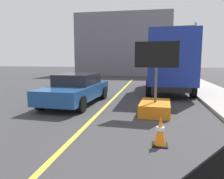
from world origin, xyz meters
name	(u,v)px	position (x,y,z in m)	size (l,w,h in m)	color
lane_center_stripe	(58,153)	(0.00, 6.00, 0.00)	(0.14, 36.00, 0.01)	yellow
arrow_board_trailer	(155,101)	(2.13, 10.01, 0.48)	(1.60, 1.86, 2.70)	orange
box_truck	(169,62)	(3.00, 15.85, 1.91)	(2.66, 7.23, 3.58)	black
pickup_car	(76,89)	(-1.47, 11.30, 0.70)	(2.23, 4.72, 1.38)	navy
highway_guide_sign	(185,43)	(4.57, 20.97, 3.42)	(2.78, 0.35, 5.00)	gray
far_building_block	(125,46)	(-1.80, 31.66, 3.89)	(12.06, 6.31, 7.79)	slate
traffic_cone_mid_lane	(160,131)	(2.22, 6.87, 0.36)	(0.36, 0.36, 0.74)	black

